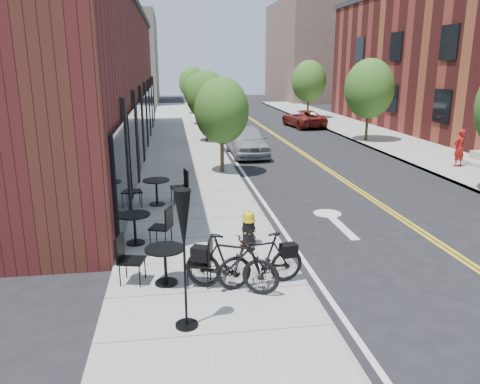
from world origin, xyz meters
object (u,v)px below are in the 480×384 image
parked_car_a (247,141)px  parked_car_c (214,111)px  bicycle_right (231,264)px  parked_car_b (229,127)px  fire_hydrant (249,228)px  bicycle_left (261,260)px  bistro_set_c (156,188)px  patio_umbrella (184,230)px  bistro_set_b (135,224)px  bistro_set_a (165,260)px  pedestrian (459,148)px  parked_car_far (303,119)px

parked_car_a → parked_car_c: 14.81m
bicycle_right → parked_car_b: parked_car_b is taller
fire_hydrant → parked_car_a: bearing=81.5°
bicycle_left → parked_car_b: parked_car_b is taller
bicycle_right → bicycle_left: bearing=-51.9°
parked_car_a → parked_car_c: bearing=90.0°
bistro_set_c → patio_umbrella: patio_umbrella is taller
fire_hydrant → parked_car_b: size_ratio=0.22×
bistro_set_b → parked_car_c: parked_car_c is taller
fire_hydrant → patio_umbrella: size_ratio=0.36×
parked_car_a → patio_umbrella: bearing=-103.8°
bistro_set_c → bistro_set_a: bearing=-98.8°
parked_car_c → fire_hydrant: bearing=-98.4°
parked_car_b → bicycle_right: bearing=-102.8°
parked_car_a → parked_car_b: bearing=90.5°
bicycle_right → parked_car_b: (2.48, 20.53, -0.05)m
parked_car_b → pedestrian: bearing=-56.4°
bistro_set_b → patio_umbrella: (1.11, -3.99, 1.22)m
bistro_set_c → parked_car_far: 21.04m
bistro_set_c → parked_car_a: size_ratio=0.46×
bicycle_left → bistro_set_c: bicycle_left is taller
patio_umbrella → bicycle_right: bearing=51.7°
bistro_set_b → bicycle_right: bearing=-33.4°
bicycle_right → parked_car_c: 29.37m
fire_hydrant → bistro_set_c: bistro_set_c is taller
bistro_set_a → parked_car_a: 14.49m
patio_umbrella → parked_car_b: 21.99m
patio_umbrella → pedestrian: (12.08, 11.18, -0.91)m
parked_car_b → bistro_set_a: bearing=-106.6°
fire_hydrant → parked_car_b: (1.75, 18.14, 0.11)m
bicycle_left → patio_umbrella: patio_umbrella is taller
bicycle_right → parked_car_a: bearing=14.3°
bistro_set_a → parked_car_c: size_ratio=0.35×
bistro_set_a → pedestrian: pedestrian is taller
fire_hydrant → parked_car_c: size_ratio=0.16×
bicycle_right → bistro_set_a: (-1.27, 0.51, -0.07)m
bicycle_right → pedestrian: 15.00m
patio_umbrella → parked_car_a: (3.55, 15.62, -1.09)m
patio_umbrella → parked_car_a: bearing=77.2°
pedestrian → bicycle_left: bearing=25.2°
parked_car_a → parked_car_far: (5.78, 10.16, -0.13)m
bistro_set_b → parked_car_b: 18.27m
pedestrian → bistro_set_a: bearing=19.5°
parked_car_b → pedestrian: 13.64m
fire_hydrant → bistro_set_a: size_ratio=0.46×
parked_car_a → bistro_set_c: bearing=-117.8°
bicycle_right → patio_umbrella: size_ratio=0.80×
bicycle_right → bistro_set_a: bicycle_right is taller
bistro_set_c → parked_car_c: (3.95, 23.16, 0.14)m
bistro_set_c → parked_car_c: size_ratio=0.37×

